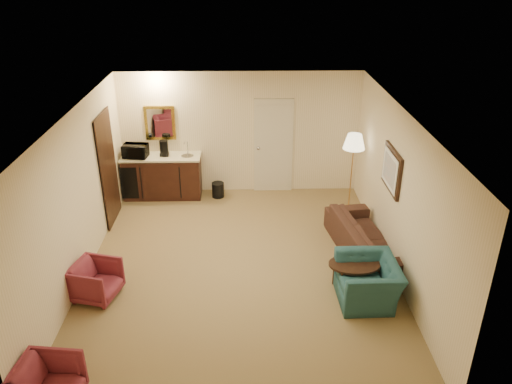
# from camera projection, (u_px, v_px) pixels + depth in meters

# --- Properties ---
(ground) EXTENTS (6.00, 6.00, 0.00)m
(ground) POSITION_uv_depth(u_px,v_px,m) (240.00, 266.00, 8.31)
(ground) COLOR olive
(ground) RESTS_ON ground
(room_walls) EXTENTS (5.02, 6.01, 2.61)m
(room_walls) POSITION_uv_depth(u_px,v_px,m) (233.00, 153.00, 8.26)
(room_walls) COLOR beige
(room_walls) RESTS_ON ground
(wetbar_cabinet) EXTENTS (1.64, 0.58, 0.92)m
(wetbar_cabinet) POSITION_uv_depth(u_px,v_px,m) (163.00, 176.00, 10.52)
(wetbar_cabinet) COLOR #321810
(wetbar_cabinet) RESTS_ON ground
(sofa) EXTENTS (0.93, 2.16, 0.82)m
(sofa) POSITION_uv_depth(u_px,v_px,m) (366.00, 233.00, 8.49)
(sofa) COLOR black
(sofa) RESTS_ON ground
(teal_armchair) EXTENTS (0.66, 0.99, 0.86)m
(teal_armchair) POSITION_uv_depth(u_px,v_px,m) (368.00, 275.00, 7.35)
(teal_armchair) COLOR #204F52
(teal_armchair) RESTS_ON ground
(rose_chair_near) EXTENTS (0.73, 0.75, 0.64)m
(rose_chair_near) POSITION_uv_depth(u_px,v_px,m) (96.00, 279.00, 7.44)
(rose_chair_near) COLOR maroon
(rose_chair_near) RESTS_ON ground
(coffee_table) EXTENTS (0.88, 0.67, 0.46)m
(coffee_table) POSITION_uv_depth(u_px,v_px,m) (353.00, 276.00, 7.68)
(coffee_table) COLOR black
(coffee_table) RESTS_ON ground
(floor_lamp) EXTENTS (0.51, 0.51, 1.60)m
(floor_lamp) POSITION_uv_depth(u_px,v_px,m) (351.00, 172.00, 9.85)
(floor_lamp) COLOR #BA813E
(floor_lamp) RESTS_ON ground
(waste_bin) EXTENTS (0.31, 0.31, 0.32)m
(waste_bin) POSITION_uv_depth(u_px,v_px,m) (218.00, 190.00, 10.62)
(waste_bin) COLOR black
(waste_bin) RESTS_ON ground
(microwave) EXTENTS (0.52, 0.33, 0.33)m
(microwave) POSITION_uv_depth(u_px,v_px,m) (135.00, 150.00, 10.19)
(microwave) COLOR black
(microwave) RESTS_ON wetbar_cabinet
(coffee_maker) EXTENTS (0.18, 0.18, 0.33)m
(coffee_maker) POSITION_uv_depth(u_px,v_px,m) (164.00, 148.00, 10.27)
(coffee_maker) COLOR black
(coffee_maker) RESTS_ON wetbar_cabinet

